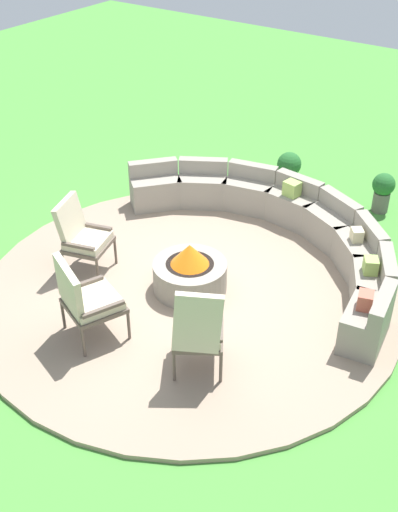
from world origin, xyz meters
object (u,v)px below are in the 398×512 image
(curved_stone_bench, at_px, (285,227))
(lounge_chair_back_left, at_px, (198,329))
(lounge_chair_front_left, at_px, (81,235))
(potted_plant_2, at_px, (289,172))
(lounge_chair_front_right, at_px, (85,298))
(potted_plant_3, at_px, (383,190))
(fire_pit, at_px, (190,272))

(curved_stone_bench, bearing_deg, lounge_chair_back_left, -80.69)
(curved_stone_bench, relative_size, lounge_chair_front_left, 4.45)
(lounge_chair_back_left, bearing_deg, potted_plant_2, 73.19)
(lounge_chair_front_right, bearing_deg, lounge_chair_front_left, 157.99)
(lounge_chair_front_right, distance_m, potted_plant_2, 4.53)
(potted_plant_2, xyz_separation_m, potted_plant_3, (1.47, 0.30, -0.01))
(potted_plant_3, bearing_deg, lounge_chair_front_right, -108.47)
(potted_plant_2, bearing_deg, lounge_chair_front_right, -91.80)
(potted_plant_2, bearing_deg, potted_plant_3, 11.62)
(lounge_chair_front_left, bearing_deg, curved_stone_bench, 121.43)
(fire_pit, distance_m, lounge_chair_front_left, 1.50)
(curved_stone_bench, distance_m, lounge_chair_front_right, 3.16)
(lounge_chair_front_right, bearing_deg, curved_stone_bench, 95.98)
(lounge_chair_front_left, xyz_separation_m, lounge_chair_back_left, (2.33, -0.69, 0.03))
(curved_stone_bench, bearing_deg, lounge_chair_front_left, -132.35)
(fire_pit, distance_m, potted_plant_3, 3.61)
(fire_pit, bearing_deg, lounge_chair_back_left, -50.94)
(potted_plant_3, bearing_deg, fire_pit, -109.24)
(fire_pit, relative_size, lounge_chair_back_left, 0.82)
(potted_plant_2, bearing_deg, lounge_chair_front_left, -107.41)
(fire_pit, relative_size, potted_plant_3, 1.49)
(lounge_chair_front_right, distance_m, lounge_chair_back_left, 1.38)
(fire_pit, relative_size, curved_stone_bench, 0.20)
(lounge_chair_back_left, height_order, potted_plant_3, lounge_chair_back_left)
(lounge_chair_front_left, xyz_separation_m, potted_plant_3, (2.59, 3.86, -0.24))
(fire_pit, bearing_deg, lounge_chair_front_left, -161.95)
(potted_plant_2, distance_m, potted_plant_3, 1.50)
(potted_plant_2, bearing_deg, lounge_chair_back_left, -74.11)
(lounge_chair_back_left, bearing_deg, lounge_chair_front_right, 158.47)
(lounge_chair_back_left, xyz_separation_m, potted_plant_3, (0.26, 4.56, -0.27))
(curved_stone_bench, distance_m, potted_plant_3, 1.94)
(lounge_chair_front_right, bearing_deg, fire_pit, 96.04)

